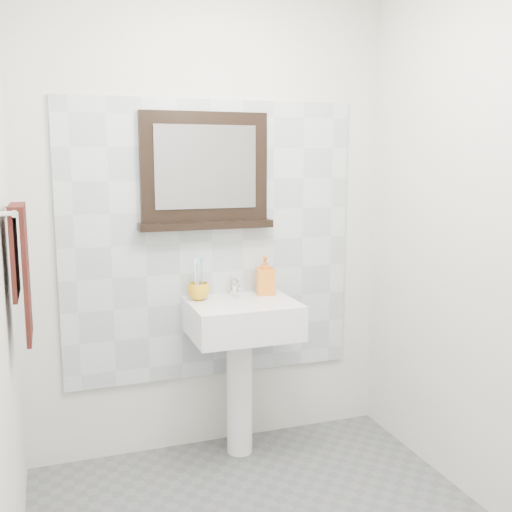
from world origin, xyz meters
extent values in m
cube|color=silver|center=(0.00, 1.10, 1.25)|extent=(2.00, 0.01, 2.50)
cube|color=silver|center=(0.00, -1.10, 1.25)|extent=(2.00, 0.01, 2.50)
cube|color=silver|center=(1.00, 0.00, 1.25)|extent=(0.01, 2.20, 2.50)
cube|color=silver|center=(0.00, 1.09, 1.15)|extent=(1.60, 0.02, 1.50)
cylinder|color=white|center=(0.10, 0.92, 0.34)|extent=(0.14, 0.14, 0.68)
cube|color=white|center=(0.10, 0.86, 0.77)|extent=(0.55, 0.44, 0.18)
cylinder|color=silver|center=(0.10, 0.84, 0.85)|extent=(0.32, 0.32, 0.02)
cylinder|color=#4C4C4F|center=(0.10, 0.84, 0.86)|extent=(0.04, 0.04, 0.00)
cylinder|color=silver|center=(0.10, 1.01, 0.91)|extent=(0.04, 0.04, 0.09)
cylinder|color=silver|center=(0.10, 0.96, 0.93)|extent=(0.02, 0.10, 0.02)
cube|color=silver|center=(0.10, 1.02, 0.96)|extent=(0.02, 0.07, 0.01)
imported|color=gold|center=(-0.10, 0.98, 0.91)|extent=(0.12, 0.12, 0.09)
cylinder|color=white|center=(-0.12, 0.97, 0.97)|extent=(0.01, 0.01, 0.19)
cube|color=white|center=(-0.12, 0.97, 1.07)|extent=(0.01, 0.01, 0.03)
cylinder|color=#5798C8|center=(-0.09, 0.97, 0.97)|extent=(0.01, 0.01, 0.19)
cube|color=#5798C8|center=(-0.09, 0.97, 1.07)|extent=(0.01, 0.01, 0.03)
cylinder|color=white|center=(-0.10, 0.99, 0.97)|extent=(0.01, 0.01, 0.19)
cube|color=white|center=(-0.10, 0.99, 1.07)|extent=(0.01, 0.01, 0.03)
cylinder|color=#5798C8|center=(-0.11, 0.99, 0.97)|extent=(0.01, 0.01, 0.19)
cube|color=#5798C8|center=(-0.11, 0.99, 1.07)|extent=(0.01, 0.01, 0.03)
imported|color=#F8561D|center=(0.27, 0.99, 0.97)|extent=(0.11, 0.11, 0.21)
cube|color=black|center=(-0.04, 1.07, 1.55)|extent=(0.68, 0.06, 0.57)
cube|color=#99999E|center=(-0.04, 1.03, 1.55)|extent=(0.54, 0.01, 0.43)
cube|color=black|center=(-0.04, 1.04, 1.25)|extent=(0.72, 0.11, 0.04)
cylinder|color=silver|center=(-0.94, 0.52, 1.40)|extent=(0.03, 0.40, 0.03)
cylinder|color=silver|center=(-0.97, 0.33, 1.40)|extent=(0.05, 0.02, 0.02)
cylinder|color=silver|center=(-0.97, 0.71, 1.40)|extent=(0.05, 0.02, 0.02)
cube|color=black|center=(-0.93, 0.52, 1.13)|extent=(0.02, 0.30, 0.52)
cube|color=black|center=(-0.96, 0.52, 1.22)|extent=(0.02, 0.30, 0.34)
cube|color=black|center=(-0.94, 0.52, 1.40)|extent=(0.06, 0.30, 0.03)
camera|label=1|loc=(-0.83, -2.02, 1.59)|focal=42.00mm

